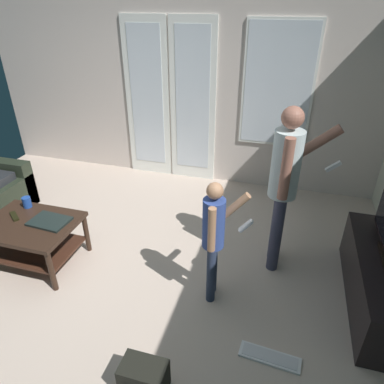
{
  "coord_description": "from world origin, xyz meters",
  "views": [
    {
      "loc": [
        1.44,
        -2.08,
        2.29
      ],
      "look_at": [
        0.8,
        0.18,
        0.96
      ],
      "focal_mm": 32.56,
      "sensor_mm": 36.0,
      "label": 1
    }
  ],
  "objects_px": {
    "person_adult": "(285,178)",
    "laptop_closed": "(49,221)",
    "cup_near_edge": "(27,202)",
    "backpack": "(144,379)",
    "loose_keyboard": "(270,357)",
    "coffee_table": "(32,234)",
    "person_child": "(214,233)",
    "tv_stand": "(379,282)",
    "tv_remote_black": "(14,216)"
  },
  "relations": [
    {
      "from": "person_adult",
      "to": "loose_keyboard",
      "type": "relative_size",
      "value": 3.45
    },
    {
      "from": "person_child",
      "to": "tv_remote_black",
      "type": "relative_size",
      "value": 6.51
    },
    {
      "from": "tv_stand",
      "to": "tv_remote_black",
      "type": "xyz_separation_m",
      "value": [
        -3.28,
        -0.28,
        0.23
      ]
    },
    {
      "from": "person_adult",
      "to": "backpack",
      "type": "relative_size",
      "value": 5.19
    },
    {
      "from": "tv_stand",
      "to": "cup_near_edge",
      "type": "xyz_separation_m",
      "value": [
        -3.28,
        -0.09,
        0.28
      ]
    },
    {
      "from": "person_child",
      "to": "tv_remote_black",
      "type": "height_order",
      "value": "person_child"
    },
    {
      "from": "person_adult",
      "to": "tv_remote_black",
      "type": "height_order",
      "value": "person_adult"
    },
    {
      "from": "coffee_table",
      "to": "person_child",
      "type": "relative_size",
      "value": 0.77
    },
    {
      "from": "person_child",
      "to": "loose_keyboard",
      "type": "height_order",
      "value": "person_child"
    },
    {
      "from": "person_adult",
      "to": "person_child",
      "type": "bearing_deg",
      "value": -129.74
    },
    {
      "from": "backpack",
      "to": "tv_remote_black",
      "type": "xyz_separation_m",
      "value": [
        -1.71,
        0.97,
        0.34
      ]
    },
    {
      "from": "coffee_table",
      "to": "backpack",
      "type": "bearing_deg",
      "value": -31.38
    },
    {
      "from": "tv_stand",
      "to": "person_child",
      "type": "relative_size",
      "value": 1.24
    },
    {
      "from": "tv_stand",
      "to": "tv_remote_black",
      "type": "distance_m",
      "value": 3.3
    },
    {
      "from": "tv_stand",
      "to": "laptop_closed",
      "type": "distance_m",
      "value": 2.93
    },
    {
      "from": "laptop_closed",
      "to": "loose_keyboard",
      "type": "bearing_deg",
      "value": -9.94
    },
    {
      "from": "person_adult",
      "to": "cup_near_edge",
      "type": "height_order",
      "value": "person_adult"
    },
    {
      "from": "tv_stand",
      "to": "coffee_table",
      "type": "bearing_deg",
      "value": -173.97
    },
    {
      "from": "coffee_table",
      "to": "person_child",
      "type": "xyz_separation_m",
      "value": [
        1.75,
        0.03,
        0.33
      ]
    },
    {
      "from": "tv_remote_black",
      "to": "coffee_table",
      "type": "bearing_deg",
      "value": 25.1
    },
    {
      "from": "person_adult",
      "to": "tv_remote_black",
      "type": "bearing_deg",
      "value": -166.73
    },
    {
      "from": "coffee_table",
      "to": "tv_remote_black",
      "type": "bearing_deg",
      "value": 167.49
    },
    {
      "from": "person_adult",
      "to": "cup_near_edge",
      "type": "xyz_separation_m",
      "value": [
        -2.43,
        -0.38,
        -0.42
      ]
    },
    {
      "from": "person_child",
      "to": "backpack",
      "type": "bearing_deg",
      "value": -103.93
    },
    {
      "from": "backpack",
      "to": "tv_stand",
      "type": "bearing_deg",
      "value": 38.38
    },
    {
      "from": "person_child",
      "to": "backpack",
      "type": "height_order",
      "value": "person_child"
    },
    {
      "from": "person_child",
      "to": "loose_keyboard",
      "type": "xyz_separation_m",
      "value": [
        0.54,
        -0.49,
        -0.65
      ]
    },
    {
      "from": "person_child",
      "to": "person_adult",
      "type": "bearing_deg",
      "value": 50.26
    },
    {
      "from": "tv_stand",
      "to": "person_child",
      "type": "xyz_separation_m",
      "value": [
        -1.34,
        -0.29,
        0.43
      ]
    },
    {
      "from": "backpack",
      "to": "person_adult",
      "type": "bearing_deg",
      "value": 64.91
    },
    {
      "from": "tv_stand",
      "to": "laptop_closed",
      "type": "xyz_separation_m",
      "value": [
        -2.91,
        -0.27,
        0.23
      ]
    },
    {
      "from": "person_adult",
      "to": "backpack",
      "type": "distance_m",
      "value": 1.88
    },
    {
      "from": "person_adult",
      "to": "person_child",
      "type": "distance_m",
      "value": 0.8
    },
    {
      "from": "tv_stand",
      "to": "laptop_closed",
      "type": "relative_size",
      "value": 3.87
    },
    {
      "from": "coffee_table",
      "to": "tv_stand",
      "type": "relative_size",
      "value": 0.62
    },
    {
      "from": "cup_near_edge",
      "to": "tv_remote_black",
      "type": "bearing_deg",
      "value": -89.92
    },
    {
      "from": "coffee_table",
      "to": "laptop_closed",
      "type": "height_order",
      "value": "laptop_closed"
    },
    {
      "from": "backpack",
      "to": "laptop_closed",
      "type": "height_order",
      "value": "laptop_closed"
    },
    {
      "from": "person_adult",
      "to": "tv_stand",
      "type": "bearing_deg",
      "value": -18.64
    },
    {
      "from": "coffee_table",
      "to": "cup_near_edge",
      "type": "height_order",
      "value": "cup_near_edge"
    },
    {
      "from": "person_child",
      "to": "cup_near_edge",
      "type": "xyz_separation_m",
      "value": [
        -1.94,
        0.2,
        -0.16
      ]
    },
    {
      "from": "person_child",
      "to": "tv_remote_black",
      "type": "xyz_separation_m",
      "value": [
        -1.94,
        0.01,
        -0.2
      ]
    },
    {
      "from": "person_adult",
      "to": "cup_near_edge",
      "type": "distance_m",
      "value": 2.49
    },
    {
      "from": "laptop_closed",
      "to": "cup_near_edge",
      "type": "bearing_deg",
      "value": 158.69
    },
    {
      "from": "laptop_closed",
      "to": "coffee_table",
      "type": "bearing_deg",
      "value": -157.97
    },
    {
      "from": "laptop_closed",
      "to": "tv_remote_black",
      "type": "distance_m",
      "value": 0.38
    },
    {
      "from": "tv_remote_black",
      "to": "backpack",
      "type": "bearing_deg",
      "value": 8.11
    },
    {
      "from": "coffee_table",
      "to": "loose_keyboard",
      "type": "xyz_separation_m",
      "value": [
        2.29,
        -0.45,
        -0.32
      ]
    },
    {
      "from": "person_adult",
      "to": "laptop_closed",
      "type": "relative_size",
      "value": 4.4
    },
    {
      "from": "backpack",
      "to": "loose_keyboard",
      "type": "height_order",
      "value": "backpack"
    }
  ]
}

